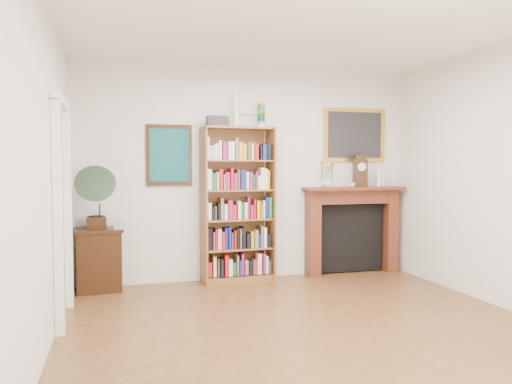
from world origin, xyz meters
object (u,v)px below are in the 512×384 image
at_px(bottle_right, 383,179).
at_px(bottle_left, 379,178).
at_px(bookshelf, 238,196).
at_px(side_cabinet, 99,260).
at_px(gramophone, 95,193).
at_px(cd_stack, 119,226).
at_px(flower_vase, 327,182).
at_px(teacup, 352,185).
at_px(mantel_clock, 360,171).
at_px(fireplace, 352,222).

bearing_deg(bottle_right, bottle_left, -164.24).
xyz_separation_m(bookshelf, side_cabinet, (-1.73, -0.04, -0.75)).
height_order(gramophone, bottle_left, gramophone).
distance_m(bottle_left, bottle_right, 0.08).
height_order(cd_stack, bottle_right, bottle_right).
bearing_deg(flower_vase, teacup, -13.14).
bearing_deg(mantel_clock, bottle_right, 20.45).
relative_size(mantel_clock, teacup, 5.92).
relative_size(fireplace, bottle_left, 6.05).
bearing_deg(bookshelf, cd_stack, -179.62).
bearing_deg(bottle_left, mantel_clock, 179.39).
distance_m(fireplace, cd_stack, 3.17).
distance_m(fireplace, gramophone, 3.46).
height_order(fireplace, flower_vase, flower_vase).
relative_size(bookshelf, flower_vase, 16.91).
height_order(gramophone, flower_vase, gramophone).
xyz_separation_m(side_cabinet, bottle_left, (3.79, 0.06, 0.96)).
distance_m(fireplace, mantel_clock, 0.72).
bearing_deg(flower_vase, cd_stack, -176.61).
relative_size(mantel_clock, bottle_left, 1.85).
height_order(side_cabinet, mantel_clock, mantel_clock).
bearing_deg(side_cabinet, gramophone, -109.71).
xyz_separation_m(bookshelf, flower_vase, (1.26, 0.02, 0.16)).
distance_m(bookshelf, fireplace, 1.71).
bearing_deg(gramophone, bottle_left, -0.55).
height_order(bookshelf, teacup, bookshelf).
bearing_deg(bookshelf, bottle_right, -3.60).
bearing_deg(fireplace, bottle_right, -4.63).
height_order(fireplace, bottle_left, bottle_left).
height_order(cd_stack, teacup, teacup).
relative_size(flower_vase, bottle_left, 0.57).
bearing_deg(gramophone, bookshelf, 1.24).
distance_m(cd_stack, flower_vase, 2.81).
bearing_deg(bottle_left, flower_vase, -179.92).
bearing_deg(fireplace, side_cabinet, -178.72).
relative_size(gramophone, teacup, 10.13).
height_order(fireplace, teacup, teacup).
bearing_deg(gramophone, teacup, -1.64).
bearing_deg(side_cabinet, cd_stack, -27.56).
xyz_separation_m(cd_stack, bottle_left, (3.55, 0.16, 0.54)).
bearing_deg(gramophone, bottle_right, -0.28).
bearing_deg(bookshelf, gramophone, 179.17).
xyz_separation_m(gramophone, bottle_right, (3.89, 0.17, 0.13)).
relative_size(fireplace, mantel_clock, 3.27).
relative_size(bookshelf, bottle_right, 11.60).
bearing_deg(teacup, side_cabinet, 179.67).
xyz_separation_m(cd_stack, teacup, (3.10, 0.08, 0.45)).
relative_size(side_cabinet, cd_stack, 6.33).
distance_m(cd_stack, teacup, 3.14).
xyz_separation_m(flower_vase, bottle_left, (0.79, 0.00, 0.05)).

